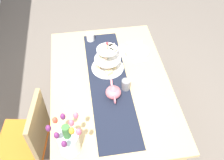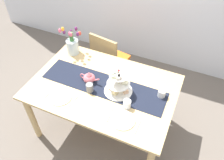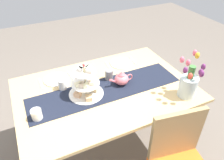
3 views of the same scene
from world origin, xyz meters
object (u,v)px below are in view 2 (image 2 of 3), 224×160
(teapot, at_px, (89,78))
(dinner_plate_left, at_px, (60,97))
(tulip_vase, at_px, (72,44))
(dining_table, at_px, (103,92))
(mug_white_text, at_px, (127,104))
(fork_left, at_px, (49,93))
(knife_left, at_px, (73,102))
(tiered_cake_stand, at_px, (118,84))
(chair_left, at_px, (108,58))
(knife_right, at_px, (138,125))
(fork_right, at_px, (109,115))
(dinner_plate_right, at_px, (123,120))
(cream_jug, at_px, (162,93))
(mug_grey, at_px, (90,88))

(teapot, height_order, dinner_plate_left, teapot)
(teapot, bearing_deg, tulip_vase, 138.68)
(dining_table, relative_size, mug_white_text, 16.42)
(fork_left, distance_m, knife_left, 0.29)
(tiered_cake_stand, bearing_deg, knife_left, -137.76)
(chair_left, xyz_separation_m, teapot, (0.12, -0.75, 0.33))
(knife_right, height_order, mug_white_text, mug_white_text)
(teapot, bearing_deg, knife_left, -93.10)
(teapot, bearing_deg, fork_left, -133.46)
(chair_left, xyz_separation_m, fork_right, (0.51, -1.08, 0.27))
(teapot, xyz_separation_m, knife_left, (-0.02, -0.32, -0.06))
(dining_table, height_order, dinner_plate_right, dinner_plate_right)
(teapot, xyz_separation_m, cream_jug, (0.78, 0.12, -0.02))
(tiered_cake_stand, bearing_deg, fork_right, -82.66)
(cream_jug, bearing_deg, tiered_cake_stand, -165.45)
(dinner_plate_left, height_order, mug_grey, mug_grey)
(knife_left, bearing_deg, knife_right, 0.00)
(mug_grey, bearing_deg, knife_left, -113.71)
(chair_left, xyz_separation_m, dinner_plate_left, (-0.04, -1.08, 0.27))
(tulip_vase, bearing_deg, mug_grey, -44.84)
(fork_right, xyz_separation_m, knife_right, (0.29, 0.00, 0.00))
(chair_left, relative_size, knife_left, 5.35)
(tiered_cake_stand, xyz_separation_m, knife_left, (-0.36, -0.33, -0.10))
(cream_jug, height_order, mug_white_text, mug_white_text)
(dining_table, bearing_deg, fork_right, -55.56)
(dinner_plate_left, bearing_deg, dinner_plate_right, 0.00)
(dinner_plate_left, distance_m, fork_right, 0.55)
(fork_left, relative_size, fork_right, 1.00)
(knife_left, height_order, dinner_plate_right, dinner_plate_right)
(dinner_plate_left, height_order, dinner_plate_right, same)
(cream_jug, xyz_separation_m, fork_left, (-1.09, -0.44, -0.04))
(tiered_cake_stand, relative_size, knife_left, 1.79)
(dinner_plate_left, bearing_deg, mug_white_text, 13.43)
(tiered_cake_stand, relative_size, dinner_plate_right, 1.32)
(teapot, distance_m, dinner_plate_left, 0.37)
(tiered_cake_stand, distance_m, cream_jug, 0.45)
(chair_left, relative_size, dinner_plate_left, 3.96)
(dinner_plate_left, relative_size, mug_grey, 2.42)
(dining_table, distance_m, knife_left, 0.39)
(mug_grey, bearing_deg, dinner_plate_right, -23.89)
(knife_left, xyz_separation_m, knife_right, (0.69, 0.00, 0.00))
(fork_left, relative_size, dinner_plate_right, 0.65)
(dining_table, distance_m, tulip_vase, 0.74)
(tulip_vase, relative_size, dinner_plate_right, 1.65)
(fork_right, bearing_deg, teapot, 139.99)
(tulip_vase, height_order, mug_white_text, tulip_vase)
(dinner_plate_left, height_order, fork_left, dinner_plate_left)
(tiered_cake_stand, height_order, dinner_plate_left, tiered_cake_stand)
(teapot, bearing_deg, fork_right, -40.01)
(mug_grey, bearing_deg, teapot, 120.70)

